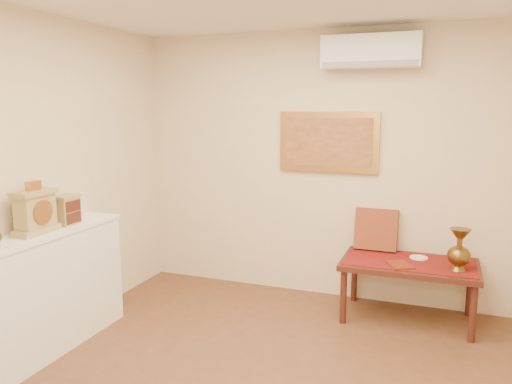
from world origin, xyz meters
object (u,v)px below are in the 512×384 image
at_px(wooden_chest, 66,210).
at_px(low_table, 409,269).
at_px(display_ledge, 21,303).
at_px(mantel_clock, 35,211).
at_px(brass_urn_tall, 460,245).

relative_size(wooden_chest, low_table, 0.20).
xyz_separation_m(display_ledge, mantel_clock, (0.00, 0.20, 0.66)).
height_order(mantel_clock, low_table, mantel_clock).
relative_size(brass_urn_tall, mantel_clock, 1.08).
height_order(wooden_chest, low_table, wooden_chest).
height_order(mantel_clock, wooden_chest, mantel_clock).
distance_m(mantel_clock, wooden_chest, 0.34).
relative_size(mantel_clock, wooden_chest, 1.68).
xyz_separation_m(brass_urn_tall, wooden_chest, (-3.08, -1.24, 0.32)).
relative_size(brass_urn_tall, display_ledge, 0.22).
distance_m(brass_urn_tall, display_ledge, 3.57).
bearing_deg(low_table, mantel_clock, -147.86).
bearing_deg(display_ledge, brass_urn_tall, 29.85).
bearing_deg(wooden_chest, brass_urn_tall, 21.86).
height_order(brass_urn_tall, mantel_clock, mantel_clock).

